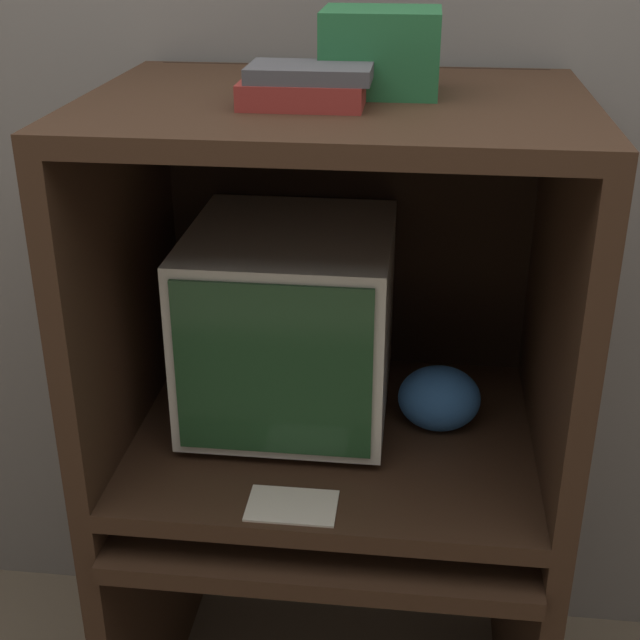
{
  "coord_description": "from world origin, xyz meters",
  "views": [
    {
      "loc": [
        0.14,
        -1.16,
        1.68
      ],
      "look_at": [
        -0.03,
        0.32,
        0.98
      ],
      "focal_mm": 50.0,
      "sensor_mm": 36.0,
      "label": 1
    }
  ],
  "objects_px": {
    "crt_monitor": "(290,322)",
    "book_stack": "(305,86)",
    "storage_box": "(381,51)",
    "mouse": "(435,498)",
    "keyboard": "(273,490)",
    "snack_bag": "(439,398)"
  },
  "relations": [
    {
      "from": "keyboard",
      "to": "crt_monitor",
      "type": "bearing_deg",
      "value": 85.2
    },
    {
      "from": "crt_monitor",
      "to": "storage_box",
      "type": "xyz_separation_m",
      "value": [
        0.16,
        -0.02,
        0.51
      ]
    },
    {
      "from": "mouse",
      "to": "crt_monitor",
      "type": "bearing_deg",
      "value": 152.02
    },
    {
      "from": "mouse",
      "to": "book_stack",
      "type": "relative_size",
      "value": 0.31
    },
    {
      "from": "crt_monitor",
      "to": "storage_box",
      "type": "distance_m",
      "value": 0.54
    },
    {
      "from": "mouse",
      "to": "keyboard",
      "type": "bearing_deg",
      "value": -178.3
    },
    {
      "from": "crt_monitor",
      "to": "snack_bag",
      "type": "height_order",
      "value": "crt_monitor"
    },
    {
      "from": "keyboard",
      "to": "storage_box",
      "type": "height_order",
      "value": "storage_box"
    },
    {
      "from": "mouse",
      "to": "book_stack",
      "type": "bearing_deg",
      "value": 176.89
    },
    {
      "from": "book_stack",
      "to": "storage_box",
      "type": "bearing_deg",
      "value": 47.46
    },
    {
      "from": "keyboard",
      "to": "book_stack",
      "type": "xyz_separation_m",
      "value": [
        0.07,
        0.02,
        0.76
      ]
    },
    {
      "from": "crt_monitor",
      "to": "book_stack",
      "type": "distance_m",
      "value": 0.5
    },
    {
      "from": "crt_monitor",
      "to": "book_stack",
      "type": "height_order",
      "value": "book_stack"
    },
    {
      "from": "snack_bag",
      "to": "storage_box",
      "type": "xyz_separation_m",
      "value": [
        -0.13,
        0.01,
        0.65
      ]
    },
    {
      "from": "crt_monitor",
      "to": "book_stack",
      "type": "xyz_separation_m",
      "value": [
        0.05,
        -0.14,
        0.48
      ]
    },
    {
      "from": "snack_bag",
      "to": "book_stack",
      "type": "height_order",
      "value": "book_stack"
    },
    {
      "from": "keyboard",
      "to": "book_stack",
      "type": "relative_size",
      "value": 2.34
    },
    {
      "from": "snack_bag",
      "to": "book_stack",
      "type": "bearing_deg",
      "value": -155.46
    },
    {
      "from": "mouse",
      "to": "storage_box",
      "type": "distance_m",
      "value": 0.81
    },
    {
      "from": "crt_monitor",
      "to": "book_stack",
      "type": "bearing_deg",
      "value": -70.15
    },
    {
      "from": "mouse",
      "to": "storage_box",
      "type": "xyz_separation_m",
      "value": [
        -0.13,
        0.13,
        0.79
      ]
    },
    {
      "from": "crt_monitor",
      "to": "keyboard",
      "type": "relative_size",
      "value": 0.9
    }
  ]
}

